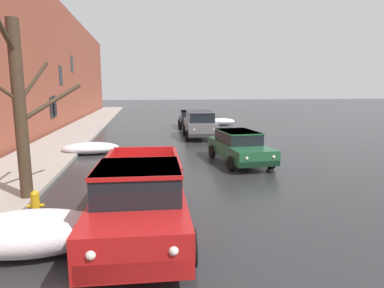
{
  "coord_description": "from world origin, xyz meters",
  "views": [
    {
      "loc": [
        -2.02,
        -0.26,
        3.29
      ],
      "look_at": [
        -0.16,
        11.8,
        1.22
      ],
      "focal_mm": 30.49,
      "sensor_mm": 36.0,
      "label": 1
    }
  ],
  "objects_px": {
    "sedan_green_parked_kerbside_close": "(239,146)",
    "suv_grey_parked_kerbside_mid": "(200,123)",
    "fire_hydrant": "(35,204)",
    "bare_tree_second_along_sidewalk": "(20,106)",
    "pickup_truck_red_approaching_near_lane": "(140,197)",
    "sedan_black_parked_far_down_block": "(189,119)"
  },
  "relations": [
    {
      "from": "sedan_black_parked_far_down_block",
      "to": "fire_hydrant",
      "type": "distance_m",
      "value": 20.34
    },
    {
      "from": "pickup_truck_red_approaching_near_lane",
      "to": "suv_grey_parked_kerbside_mid",
      "type": "distance_m",
      "value": 15.24
    },
    {
      "from": "sedan_green_parked_kerbside_close",
      "to": "pickup_truck_red_approaching_near_lane",
      "type": "bearing_deg",
      "value": -122.61
    },
    {
      "from": "pickup_truck_red_approaching_near_lane",
      "to": "sedan_black_parked_far_down_block",
      "type": "height_order",
      "value": "pickup_truck_red_approaching_near_lane"
    },
    {
      "from": "bare_tree_second_along_sidewalk",
      "to": "suv_grey_parked_kerbside_mid",
      "type": "height_order",
      "value": "bare_tree_second_along_sidewalk"
    },
    {
      "from": "bare_tree_second_along_sidewalk",
      "to": "pickup_truck_red_approaching_near_lane",
      "type": "xyz_separation_m",
      "value": [
        3.3,
        -2.69,
        -1.95
      ]
    },
    {
      "from": "pickup_truck_red_approaching_near_lane",
      "to": "fire_hydrant",
      "type": "distance_m",
      "value": 3.12
    },
    {
      "from": "sedan_green_parked_kerbside_close",
      "to": "suv_grey_parked_kerbside_mid",
      "type": "xyz_separation_m",
      "value": [
        -0.4,
        7.88,
        0.24
      ]
    },
    {
      "from": "bare_tree_second_along_sidewalk",
      "to": "suv_grey_parked_kerbside_mid",
      "type": "bearing_deg",
      "value": 58.84
    },
    {
      "from": "bare_tree_second_along_sidewalk",
      "to": "fire_hydrant",
      "type": "distance_m",
      "value": 2.82
    },
    {
      "from": "pickup_truck_red_approaching_near_lane",
      "to": "sedan_black_parked_far_down_block",
      "type": "bearing_deg",
      "value": 78.68
    },
    {
      "from": "pickup_truck_red_approaching_near_lane",
      "to": "suv_grey_parked_kerbside_mid",
      "type": "bearing_deg",
      "value": 74.89
    },
    {
      "from": "suv_grey_parked_kerbside_mid",
      "to": "sedan_black_parked_far_down_block",
      "type": "relative_size",
      "value": 1.18
    },
    {
      "from": "fire_hydrant",
      "to": "suv_grey_parked_kerbside_mid",
      "type": "bearing_deg",
      "value": 63.26
    },
    {
      "from": "bare_tree_second_along_sidewalk",
      "to": "pickup_truck_red_approaching_near_lane",
      "type": "height_order",
      "value": "bare_tree_second_along_sidewalk"
    },
    {
      "from": "sedan_black_parked_far_down_block",
      "to": "pickup_truck_red_approaching_near_lane",
      "type": "bearing_deg",
      "value": -101.32
    },
    {
      "from": "bare_tree_second_along_sidewalk",
      "to": "fire_hydrant",
      "type": "height_order",
      "value": "bare_tree_second_along_sidewalk"
    },
    {
      "from": "fire_hydrant",
      "to": "sedan_black_parked_far_down_block",
      "type": "bearing_deg",
      "value": 70.37
    },
    {
      "from": "suv_grey_parked_kerbside_mid",
      "to": "bare_tree_second_along_sidewalk",
      "type": "bearing_deg",
      "value": -121.16
    },
    {
      "from": "bare_tree_second_along_sidewalk",
      "to": "fire_hydrant",
      "type": "relative_size",
      "value": 8.29
    },
    {
      "from": "bare_tree_second_along_sidewalk",
      "to": "suv_grey_parked_kerbside_mid",
      "type": "xyz_separation_m",
      "value": [
        7.27,
        12.02,
        -1.84
      ]
    },
    {
      "from": "sedan_green_parked_kerbside_close",
      "to": "sedan_black_parked_far_down_block",
      "type": "relative_size",
      "value": 1.08
    }
  ]
}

